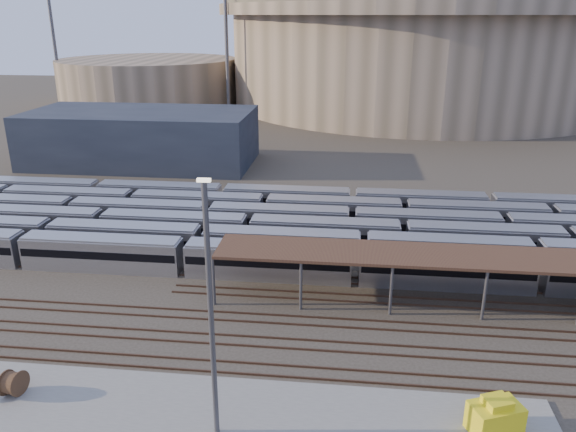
% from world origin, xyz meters
% --- Properties ---
extents(ground, '(420.00, 420.00, 0.00)m').
position_xyz_m(ground, '(0.00, 0.00, 0.00)').
color(ground, '#383026').
rests_on(ground, ground).
extents(apron, '(50.00, 9.00, 0.20)m').
position_xyz_m(apron, '(-5.00, -15.00, 0.10)').
color(apron, gray).
rests_on(apron, ground).
extents(subway_trains, '(126.03, 23.90, 3.60)m').
position_xyz_m(subway_trains, '(1.55, 18.50, 1.80)').
color(subway_trains, silver).
rests_on(subway_trains, ground).
extents(inspection_shed, '(60.30, 6.00, 5.30)m').
position_xyz_m(inspection_shed, '(22.00, 4.00, 4.98)').
color(inspection_shed, '#4F4F53').
rests_on(inspection_shed, ground).
extents(empty_tracks, '(170.00, 9.62, 0.18)m').
position_xyz_m(empty_tracks, '(0.00, -5.00, 0.09)').
color(empty_tracks, '#4C3323').
rests_on(empty_tracks, ground).
extents(stadium, '(124.00, 124.00, 32.50)m').
position_xyz_m(stadium, '(25.00, 140.00, 16.47)').
color(stadium, gray).
rests_on(stadium, ground).
extents(secondary_arena, '(56.00, 56.00, 14.00)m').
position_xyz_m(secondary_arena, '(-60.00, 130.00, 7.00)').
color(secondary_arena, gray).
rests_on(secondary_arena, ground).
extents(service_building, '(42.00, 20.00, 10.00)m').
position_xyz_m(service_building, '(-35.00, 55.00, 5.00)').
color(service_building, '#1E232D').
rests_on(service_building, ground).
extents(floodlight_0, '(4.00, 1.00, 38.40)m').
position_xyz_m(floodlight_0, '(-30.00, 110.00, 20.65)').
color(floodlight_0, '#4F4F53').
rests_on(floodlight_0, ground).
extents(floodlight_1, '(4.00, 1.00, 38.40)m').
position_xyz_m(floodlight_1, '(-85.00, 120.00, 20.65)').
color(floodlight_1, '#4F4F53').
rests_on(floodlight_1, ground).
extents(floodlight_3, '(4.00, 1.00, 38.40)m').
position_xyz_m(floodlight_3, '(-10.00, 160.00, 20.65)').
color(floodlight_3, '#4F4F53').
rests_on(floodlight_3, ground).
extents(cable_reel_west, '(1.45, 2.14, 1.96)m').
position_xyz_m(cable_reel_west, '(-19.55, -14.37, 1.18)').
color(cable_reel_west, brown).
rests_on(cable_reel_west, apron).
extents(yard_light_pole, '(0.81, 0.36, 17.99)m').
position_xyz_m(yard_light_pole, '(-3.51, -16.59, 9.28)').
color(yard_light_pole, '#4F4F53').
rests_on(yard_light_pole, apron).
extents(yellow_equipment, '(3.95, 3.24, 2.13)m').
position_xyz_m(yellow_equipment, '(15.28, -14.38, 1.26)').
color(yellow_equipment, yellow).
rests_on(yellow_equipment, apron).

